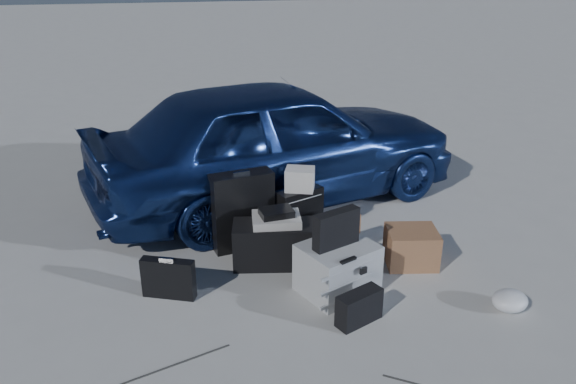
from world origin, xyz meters
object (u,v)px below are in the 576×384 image
at_px(suitcase_left, 243,211).
at_px(car, 277,141).
at_px(cardboard_box, 411,247).
at_px(pelican_case, 337,268).
at_px(duffel_bag, 278,244).
at_px(suitcase_right, 300,216).
at_px(briefcase, 168,278).

bearing_deg(suitcase_left, car, 52.15).
relative_size(car, cardboard_box, 9.34).
height_order(pelican_case, suitcase_left, suitcase_left).
distance_m(suitcase_left, duffel_bag, 0.47).
xyz_separation_m(pelican_case, duffel_bag, (-0.37, 0.51, -0.01)).
height_order(pelican_case, suitcase_right, suitcase_right).
bearing_deg(suitcase_left, briefcase, -145.24).
relative_size(briefcase, duffel_bag, 0.55).
bearing_deg(car, cardboard_box, -167.41).
bearing_deg(briefcase, suitcase_right, 52.06).
height_order(pelican_case, cardboard_box, pelican_case).
relative_size(pelican_case, duffel_bag, 0.73).
bearing_deg(briefcase, suitcase_left, 67.78).
xyz_separation_m(suitcase_left, duffel_bag, (0.24, -0.37, -0.17)).
height_order(suitcase_left, cardboard_box, suitcase_left).
relative_size(pelican_case, suitcase_right, 1.07).
distance_m(briefcase, duffel_bag, 0.97).
relative_size(briefcase, suitcase_left, 0.58).
bearing_deg(duffel_bag, cardboard_box, -1.56).
bearing_deg(suitcase_left, pelican_case, -65.38).
distance_m(car, briefcase, 2.10).
xyz_separation_m(duffel_bag, cardboard_box, (1.11, -0.25, -0.03)).
relative_size(suitcase_left, suitcase_right, 1.38).
bearing_deg(cardboard_box, duffel_bag, 167.40).
relative_size(car, suitcase_right, 7.58).
distance_m(suitcase_left, cardboard_box, 1.49).
bearing_deg(pelican_case, cardboard_box, -3.16).
distance_m(pelican_case, cardboard_box, 0.79).
distance_m(car, duffel_bag, 1.45).
bearing_deg(car, briefcase, 129.00).
relative_size(briefcase, suitcase_right, 0.80).
height_order(suitcase_left, duffel_bag, suitcase_left).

